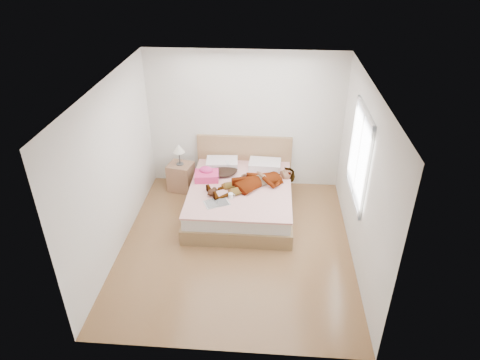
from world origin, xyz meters
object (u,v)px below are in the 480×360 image
at_px(towel, 207,175).
at_px(plush_toy, 212,192).
at_px(magazine, 217,203).
at_px(phone, 228,163).
at_px(bed, 241,195).
at_px(nightstand, 181,175).
at_px(coffee_mug, 231,196).
at_px(woman, 254,179).

relative_size(towel, plush_toy, 1.96).
relative_size(magazine, plush_toy, 2.00).
relative_size(phone, towel, 0.23).
distance_m(bed, plush_toy, 0.66).
height_order(bed, nightstand, bed).
bearing_deg(bed, coffee_mug, -105.69).
height_order(coffee_mug, nightstand, nightstand).
bearing_deg(plush_toy, towel, 108.08).
distance_m(phone, nightstand, 1.02).
bearing_deg(phone, coffee_mug, -111.52).
distance_m(bed, nightstand, 1.33).
xyz_separation_m(bed, coffee_mug, (-0.13, -0.46, 0.28)).
height_order(woman, phone, same).
xyz_separation_m(bed, towel, (-0.62, 0.13, 0.32)).
xyz_separation_m(towel, magazine, (0.27, -0.77, -0.08)).
bearing_deg(nightstand, phone, -12.55).
distance_m(woman, towel, 0.86).
bearing_deg(woman, bed, -123.73).
relative_size(towel, coffee_mug, 3.70).
distance_m(woman, coffee_mug, 0.58).
height_order(woman, plush_toy, woman).
xyz_separation_m(phone, towel, (-0.35, -0.25, -0.11)).
height_order(phone, plush_toy, phone).
bearing_deg(phone, woman, -69.30).
bearing_deg(nightstand, coffee_mug, -44.91).
xyz_separation_m(phone, nightstand, (-0.92, 0.21, -0.40)).
xyz_separation_m(magazine, coffee_mug, (0.22, 0.17, 0.04)).
height_order(phone, coffee_mug, phone).
distance_m(towel, magazine, 0.82).
distance_m(phone, plush_toy, 0.81).
xyz_separation_m(woman, magazine, (-0.58, -0.62, -0.11)).
distance_m(magazine, coffee_mug, 0.28).
relative_size(phone, coffee_mug, 0.86).
relative_size(woman, phone, 15.80).
bearing_deg(magazine, bed, 61.42).
distance_m(bed, coffee_mug, 0.56).
bearing_deg(phone, magazine, -125.05).
bearing_deg(woman, towel, -130.41).
relative_size(phone, bed, 0.05).
relative_size(bed, plush_toy, 9.00).
xyz_separation_m(towel, nightstand, (-0.57, 0.46, -0.29)).
bearing_deg(phone, nightstand, 136.81).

